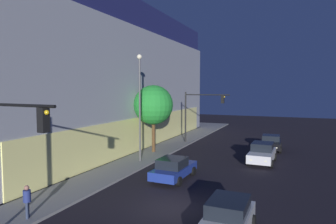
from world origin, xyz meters
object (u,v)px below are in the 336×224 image
(traffic_light_near_corner, at_px, (6,145))
(street_lamp_sidewalk, at_px, (140,96))
(car_silver, at_px, (227,219))
(sidewalk_tree, at_px, (153,105))
(car_blue, at_px, (174,168))
(car_black, at_px, (271,143))
(modern_building, at_px, (52,79))
(traffic_light_far_corner, at_px, (200,108))
(car_white, at_px, (262,153))
(pedestrian_waiting, at_px, (27,199))

(traffic_light_near_corner, relative_size, street_lamp_sidewalk, 0.67)
(traffic_light_near_corner, bearing_deg, car_silver, -61.36)
(traffic_light_near_corner, distance_m, sidewalk_tree, 19.01)
(car_blue, height_order, car_black, car_blue)
(modern_building, height_order, sidewalk_tree, modern_building)
(sidewalk_tree, bearing_deg, car_blue, -145.14)
(traffic_light_far_corner, relative_size, car_white, 1.31)
(car_blue, bearing_deg, traffic_light_far_corner, 9.71)
(traffic_light_near_corner, relative_size, car_white, 1.36)
(sidewalk_tree, bearing_deg, street_lamp_sidewalk, -171.58)
(pedestrian_waiting, bearing_deg, sidewalk_tree, 4.02)
(street_lamp_sidewalk, distance_m, car_black, 15.33)
(traffic_light_near_corner, xyz_separation_m, car_blue, (11.41, -2.53, -3.46))
(pedestrian_waiting, bearing_deg, street_lamp_sidewalk, 2.64)
(sidewalk_tree, distance_m, car_blue, 9.90)
(pedestrian_waiting, xyz_separation_m, car_white, (16.71, -9.33, -0.25))
(street_lamp_sidewalk, height_order, sidewalk_tree, street_lamp_sidewalk)
(car_blue, bearing_deg, car_silver, -142.97)
(traffic_light_far_corner, height_order, street_lamp_sidewalk, street_lamp_sidewalk)
(pedestrian_waiting, relative_size, car_black, 0.39)
(car_blue, relative_size, car_white, 1.00)
(pedestrian_waiting, bearing_deg, car_black, -22.67)
(car_silver, xyz_separation_m, car_white, (14.60, 0.02, 0.03))
(street_lamp_sidewalk, bearing_deg, pedestrian_waiting, -177.36)
(pedestrian_waiting, bearing_deg, traffic_light_far_corner, -3.91)
(sidewalk_tree, relative_size, car_blue, 1.48)
(traffic_light_near_corner, height_order, sidewalk_tree, sidewalk_tree)
(modern_building, height_order, car_blue, modern_building)
(traffic_light_near_corner, bearing_deg, modern_building, 40.03)
(car_blue, xyz_separation_m, car_black, (13.75, -5.60, -0.00))
(sidewalk_tree, distance_m, car_white, 11.23)
(pedestrian_waiting, height_order, car_blue, pedestrian_waiting)
(traffic_light_far_corner, bearing_deg, sidewalk_tree, 157.45)
(traffic_light_near_corner, relative_size, car_silver, 1.37)
(modern_building, distance_m, car_blue, 22.85)
(car_white, bearing_deg, car_black, -2.40)
(sidewalk_tree, xyz_separation_m, car_silver, (-14.51, -10.52, -4.03))
(traffic_light_near_corner, relative_size, traffic_light_far_corner, 1.04)
(traffic_light_far_corner, distance_m, sidewalk_tree, 7.21)
(traffic_light_near_corner, bearing_deg, traffic_light_far_corner, -0.28)
(modern_building, xyz_separation_m, car_white, (-1.62, -25.11, -6.86))
(car_black, bearing_deg, pedestrian_waiting, 157.33)
(traffic_light_far_corner, xyz_separation_m, car_blue, (-14.04, -2.40, -3.48))
(modern_building, distance_m, car_white, 26.07)
(modern_building, distance_m, pedestrian_waiting, 25.07)
(modern_building, xyz_separation_m, traffic_light_near_corner, (-20.53, -17.24, -3.48))
(traffic_light_far_corner, relative_size, car_silver, 1.32)
(traffic_light_near_corner, bearing_deg, car_black, -17.89)
(car_blue, bearing_deg, street_lamp_sidewalk, 52.79)
(traffic_light_near_corner, height_order, car_silver, traffic_light_near_corner)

